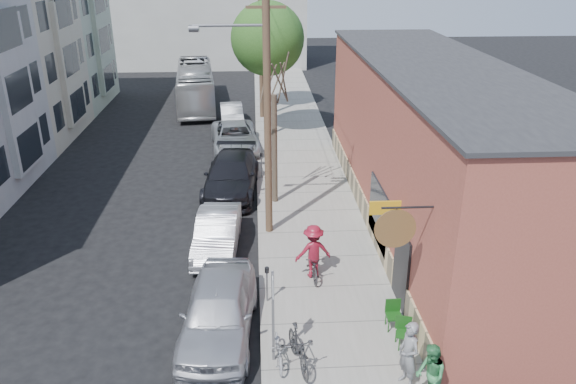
{
  "coord_description": "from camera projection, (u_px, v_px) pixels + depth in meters",
  "views": [
    {
      "loc": [
        2.01,
        -15.97,
        10.49
      ],
      "look_at": [
        3.25,
        4.96,
        1.5
      ],
      "focal_mm": 35.0,
      "sensor_mm": 36.0,
      "label": 1
    }
  ],
  "objects": [
    {
      "name": "patron_grey",
      "position": [
        409.0,
        355.0,
        14.21
      ],
      "size": [
        0.64,
        0.8,
        1.89
      ],
      "primitive_type": "imported",
      "rotation": [
        0.0,
        0.0,
        -1.25
      ],
      "color": "slate",
      "rests_on": "sidewalk"
    },
    {
      "name": "parked_bike_b",
      "position": [
        279.0,
        349.0,
        15.23
      ],
      "size": [
        0.64,
        1.62,
        0.83
      ],
      "primitive_type": "imported",
      "rotation": [
        0.0,
        0.0,
        0.06
      ],
      "color": "gray",
      "rests_on": "sidewalk"
    },
    {
      "name": "parked_bike_a",
      "position": [
        298.0,
        348.0,
        15.02
      ],
      "size": [
        0.9,
        1.96,
        1.14
      ],
      "primitive_type": "imported",
      "rotation": [
        0.0,
        0.0,
        0.2
      ],
      "color": "black",
      "rests_on": "sidewalk"
    },
    {
      "name": "cyclist",
      "position": [
        313.0,
        251.0,
        19.08
      ],
      "size": [
        1.36,
        0.94,
        1.93
      ],
      "primitive_type": "imported",
      "rotation": [
        0.0,
        0.0,
        3.33
      ],
      "color": "maroon",
      "rests_on": "sidewalk"
    },
    {
      "name": "end_cap_building",
      "position": [
        212.0,
        2.0,
        54.73
      ],
      "size": [
        18.0,
        8.0,
        12.0
      ],
      "primitive_type": "cube",
      "color": "#A8A8A3",
      "rests_on": "ground"
    },
    {
      "name": "bus",
      "position": [
        195.0,
        86.0,
        40.97
      ],
      "size": [
        3.52,
        10.85,
        2.97
      ],
      "primitive_type": "imported",
      "rotation": [
        0.0,
        0.0,
        0.1
      ],
      "color": "silver",
      "rests_on": "ground"
    },
    {
      "name": "patron_green",
      "position": [
        430.0,
        375.0,
        13.67
      ],
      "size": [
        0.65,
        0.83,
        1.69
      ],
      "primitive_type": "imported",
      "rotation": [
        0.0,
        0.0,
        -1.58
      ],
      "color": "#317B45",
      "rests_on": "sidewalk"
    },
    {
      "name": "car_4",
      "position": [
        232.0,
        115.0,
        36.79
      ],
      "size": [
        1.78,
        4.16,
        1.33
      ],
      "primitive_type": "imported",
      "rotation": [
        0.0,
        0.0,
        0.09
      ],
      "color": "#A2A3A9",
      "rests_on": "ground"
    },
    {
      "name": "parking_meter_far",
      "position": [
        262.0,
        161.0,
        27.74
      ],
      "size": [
        0.14,
        0.14,
        1.24
      ],
      "color": "slate",
      "rests_on": "sidewalk"
    },
    {
      "name": "tree_leafy_far",
      "position": [
        265.0,
        34.0,
        38.22
      ],
      "size": [
        3.89,
        3.89,
        7.16
      ],
      "color": "#44392C",
      "rests_on": "sidewalk"
    },
    {
      "name": "sign_post",
      "position": [
        273.0,
        308.0,
        14.81
      ],
      "size": [
        0.07,
        0.45,
        2.8
      ],
      "color": "slate",
      "rests_on": "sidewalk"
    },
    {
      "name": "car_3",
      "position": [
        235.0,
        137.0,
        31.94
      ],
      "size": [
        3.08,
        5.71,
        1.52
      ],
      "primitive_type": "imported",
      "rotation": [
        0.0,
        0.0,
        0.1
      ],
      "color": "#ACB0B4",
      "rests_on": "ground"
    },
    {
      "name": "ground",
      "position": [
        199.0,
        294.0,
        18.68
      ],
      "size": [
        120.0,
        120.0,
        0.0
      ],
      "primitive_type": "plane",
      "color": "black"
    },
    {
      "name": "tree_leafy_mid",
      "position": [
        268.0,
        39.0,
        32.21
      ],
      "size": [
        4.24,
        4.24,
        7.87
      ],
      "color": "#44392C",
      "rests_on": "sidewalk"
    },
    {
      "name": "cafe_building",
      "position": [
        431.0,
        147.0,
        22.44
      ],
      "size": [
        6.6,
        20.2,
        6.61
      ],
      "color": "#964637",
      "rests_on": "ground"
    },
    {
      "name": "utility_pole_near",
      "position": [
        266.0,
        103.0,
        20.53
      ],
      "size": [
        3.57,
        0.28,
        10.0
      ],
      "color": "#503A28",
      "rests_on": "sidewalk"
    },
    {
      "name": "utility_pole_far",
      "position": [
        261.0,
        38.0,
        36.2
      ],
      "size": [
        1.8,
        0.28,
        10.0
      ],
      "color": "#503A28",
      "rests_on": "sidewalk"
    },
    {
      "name": "patio_chair_a",
      "position": [
        394.0,
        316.0,
        16.58
      ],
      "size": [
        0.5,
        0.5,
        0.88
      ],
      "primitive_type": null,
      "rotation": [
        0.0,
        0.0,
        0.0
      ],
      "color": "#134212",
      "rests_on": "sidewalk"
    },
    {
      "name": "patio_chair_b",
      "position": [
        405.0,
        333.0,
        15.81
      ],
      "size": [
        0.62,
        0.62,
        0.88
      ],
      "primitive_type": null,
      "rotation": [
        0.0,
        0.0,
        -0.27
      ],
      "color": "#134212",
      "rests_on": "sidewalk"
    },
    {
      "name": "car_1",
      "position": [
        217.0,
        233.0,
        21.18
      ],
      "size": [
        1.75,
        4.46,
        1.45
      ],
      "primitive_type": "imported",
      "rotation": [
        0.0,
        0.0,
        -0.05
      ],
      "color": "silver",
      "rests_on": "ground"
    },
    {
      "name": "car_0",
      "position": [
        219.0,
        311.0,
        16.35
      ],
      "size": [
        2.41,
        5.2,
        1.72
      ],
      "primitive_type": "imported",
      "rotation": [
        0.0,
        0.0,
        -0.08
      ],
      "color": "#B5B5BD",
      "rests_on": "ground"
    },
    {
      "name": "sidewalk",
      "position": [
        300.0,
        171.0,
        28.97
      ],
      "size": [
        4.5,
        58.0,
        0.15
      ],
      "primitive_type": "cube",
      "color": "gray",
      "rests_on": "ground"
    },
    {
      "name": "parking_meter_near",
      "position": [
        267.0,
        279.0,
        17.73
      ],
      "size": [
        0.14,
        0.14,
        1.24
      ],
      "color": "slate",
      "rests_on": "sidewalk"
    },
    {
      "name": "car_2",
      "position": [
        231.0,
        176.0,
        26.28
      ],
      "size": [
        2.77,
        5.94,
        1.68
      ],
      "primitive_type": "imported",
      "rotation": [
        0.0,
        0.0,
        -0.07
      ],
      "color": "black",
      "rests_on": "ground"
    },
    {
      "name": "cyclist_bike",
      "position": [
        313.0,
        264.0,
        19.28
      ],
      "size": [
        0.74,
        1.83,
        0.94
      ],
      "primitive_type": "imported",
      "rotation": [
        0.0,
        0.0,
        0.06
      ],
      "color": "black",
      "rests_on": "sidewalk"
    },
    {
      "name": "tree_bare",
      "position": [
        275.0,
        150.0,
        24.34
      ],
      "size": [
        0.24,
        0.24,
        4.86
      ],
      "color": "#44392C",
      "rests_on": "sidewalk"
    }
  ]
}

